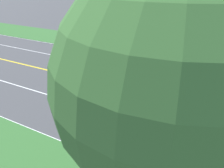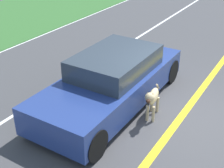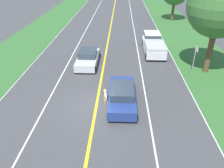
# 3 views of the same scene
# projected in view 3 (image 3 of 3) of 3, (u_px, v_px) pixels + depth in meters

# --- Properties ---
(ground_plane) EXTENTS (400.00, 400.00, 0.00)m
(ground_plane) POSITION_uv_depth(u_px,v_px,m) (96.00, 106.00, 14.99)
(ground_plane) COLOR #424244
(centre_divider_line) EXTENTS (0.18, 160.00, 0.01)m
(centre_divider_line) POSITION_uv_depth(u_px,v_px,m) (96.00, 106.00, 14.98)
(centre_divider_line) COLOR yellow
(centre_divider_line) RESTS_ON ground
(lane_edge_line_right) EXTENTS (0.14, 160.00, 0.01)m
(lane_edge_line_right) POSITION_uv_depth(u_px,v_px,m) (199.00, 108.00, 14.73)
(lane_edge_line_right) COLOR white
(lane_edge_line_right) RESTS_ON ground
(lane_dash_same_dir) EXTENTS (0.10, 160.00, 0.01)m
(lane_dash_same_dir) POSITION_uv_depth(u_px,v_px,m) (147.00, 107.00, 14.86)
(lane_dash_same_dir) COLOR white
(lane_dash_same_dir) RESTS_ON ground
(lane_dash_oncoming) EXTENTS (0.10, 160.00, 0.01)m
(lane_dash_oncoming) POSITION_uv_depth(u_px,v_px,m) (46.00, 105.00, 15.11)
(lane_dash_oncoming) COLOR white
(lane_dash_oncoming) RESTS_ON ground
(ego_car) EXTENTS (1.84, 4.76, 1.35)m
(ego_car) POSITION_uv_depth(u_px,v_px,m) (122.00, 95.00, 15.01)
(ego_car) COLOR navy
(ego_car) RESTS_ON ground
(dog) EXTENTS (0.37, 1.12, 0.87)m
(dog) POSITION_uv_depth(u_px,v_px,m) (106.00, 95.00, 15.17)
(dog) COLOR #D1B784
(dog) RESTS_ON ground
(pickup_truck) EXTENTS (2.02, 5.48, 1.74)m
(pickup_truck) POSITION_uv_depth(u_px,v_px,m) (153.00, 44.00, 23.66)
(pickup_truck) COLOR silver
(pickup_truck) RESTS_ON ground
(oncoming_car) EXTENTS (1.88, 4.51, 1.37)m
(oncoming_car) POSITION_uv_depth(u_px,v_px,m) (88.00, 58.00, 20.81)
(oncoming_car) COLOR silver
(oncoming_car) RESTS_ON ground
(roadside_tree_right_near) EXTENTS (5.08, 5.08, 8.26)m
(roadside_tree_right_near) POSITION_uv_depth(u_px,v_px,m) (220.00, 6.00, 16.90)
(roadside_tree_right_near) COLOR brown
(roadside_tree_right_near) RESTS_ON ground
(street_sign) EXTENTS (0.11, 0.64, 2.58)m
(street_sign) POSITION_uv_depth(u_px,v_px,m) (195.00, 57.00, 18.50)
(street_sign) COLOR gray
(street_sign) RESTS_ON ground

